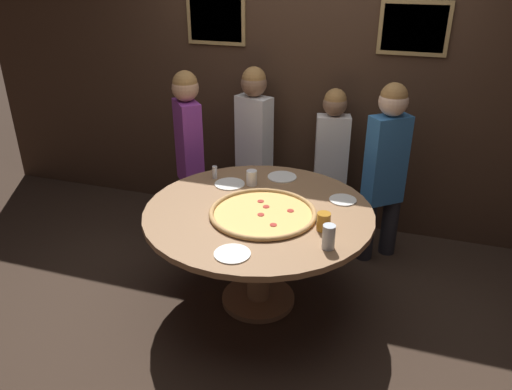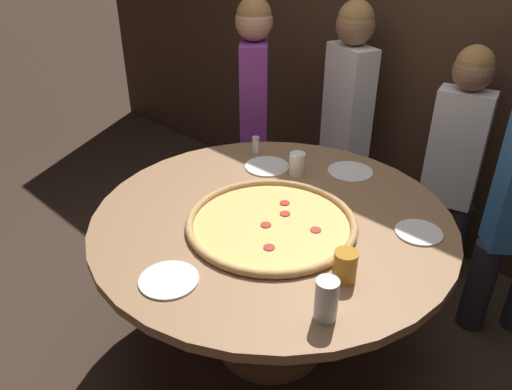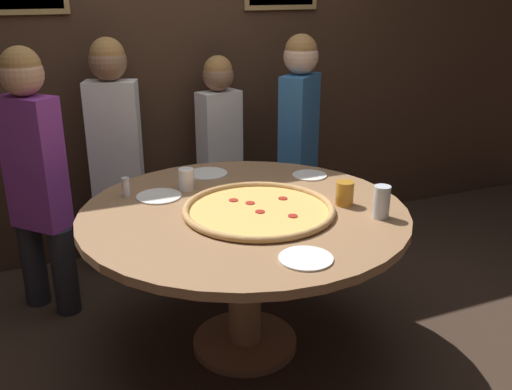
% 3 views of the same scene
% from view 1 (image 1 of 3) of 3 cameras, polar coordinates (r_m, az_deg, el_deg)
% --- Properties ---
extents(ground_plane, '(24.00, 24.00, 0.00)m').
position_cam_1_polar(ground_plane, '(3.68, 0.26, -11.93)').
color(ground_plane, '#38281E').
extents(back_wall, '(6.40, 0.08, 2.60)m').
position_cam_1_polar(back_wall, '(4.32, 5.96, 13.06)').
color(back_wall, '#3D281C').
rests_on(back_wall, ground_plane).
extents(dining_table, '(1.51, 1.51, 0.74)m').
position_cam_1_polar(dining_table, '(3.34, 0.28, -3.77)').
color(dining_table, '#936B47').
rests_on(dining_table, ground_plane).
extents(giant_pizza, '(0.70, 0.70, 0.03)m').
position_cam_1_polar(giant_pizza, '(3.21, 0.78, -2.06)').
color(giant_pizza, '#EAB75B').
rests_on(giant_pizza, dining_table).
extents(drink_cup_near_right, '(0.08, 0.08, 0.11)m').
position_cam_1_polar(drink_cup_near_right, '(3.04, 7.73, -3.04)').
color(drink_cup_near_right, '#BC7A23').
rests_on(drink_cup_near_right, dining_table).
extents(drink_cup_beside_pizza, '(0.07, 0.07, 0.15)m').
position_cam_1_polar(drink_cup_beside_pizza, '(2.86, 8.31, -4.75)').
color(drink_cup_beside_pizza, silver).
rests_on(drink_cup_beside_pizza, dining_table).
extents(drink_cup_centre_back, '(0.08, 0.08, 0.11)m').
position_cam_1_polar(drink_cup_centre_back, '(3.60, -0.49, 1.99)').
color(drink_cup_centre_back, white).
rests_on(drink_cup_centre_back, dining_table).
extents(white_plate_far_back, '(0.21, 0.21, 0.01)m').
position_cam_1_polar(white_plate_far_back, '(2.81, -2.73, -6.73)').
color(white_plate_far_back, white).
rests_on(white_plate_far_back, dining_table).
extents(white_plate_left_side, '(0.22, 0.22, 0.01)m').
position_cam_1_polar(white_plate_left_side, '(3.64, -3.03, 1.28)').
color(white_plate_left_side, white).
rests_on(white_plate_left_side, dining_table).
extents(white_plate_right_side, '(0.19, 0.19, 0.01)m').
position_cam_1_polar(white_plate_right_side, '(3.45, 9.90, -0.55)').
color(white_plate_right_side, white).
rests_on(white_plate_right_side, dining_table).
extents(white_plate_beside_cup, '(0.22, 0.22, 0.01)m').
position_cam_1_polar(white_plate_beside_cup, '(3.75, 3.00, 2.09)').
color(white_plate_beside_cup, white).
rests_on(white_plate_beside_cup, dining_table).
extents(condiment_shaker, '(0.04, 0.04, 0.10)m').
position_cam_1_polar(condiment_shaker, '(3.72, -4.74, 2.61)').
color(condiment_shaker, silver).
rests_on(condiment_shaker, dining_table).
extents(diner_side_right, '(0.38, 0.25, 1.44)m').
position_cam_1_polar(diner_side_right, '(4.30, -0.23, 6.34)').
color(diner_side_right, '#232328').
rests_on(diner_side_right, ground_plane).
extents(diner_far_right, '(0.34, 0.21, 1.30)m').
position_cam_1_polar(diner_far_right, '(4.21, 8.62, 4.48)').
color(diner_far_right, '#232328').
rests_on(diner_far_right, ground_plane).
extents(diner_far_left, '(0.36, 0.33, 1.43)m').
position_cam_1_polar(diner_far_left, '(3.93, 14.61, 3.47)').
color(diner_far_left, '#232328').
rests_on(diner_far_left, ground_plane).
extents(diner_centre_back, '(0.34, 0.35, 1.44)m').
position_cam_1_polar(diner_centre_back, '(4.20, -7.68, 5.58)').
color(diner_centre_back, '#232328').
rests_on(diner_centre_back, ground_plane).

